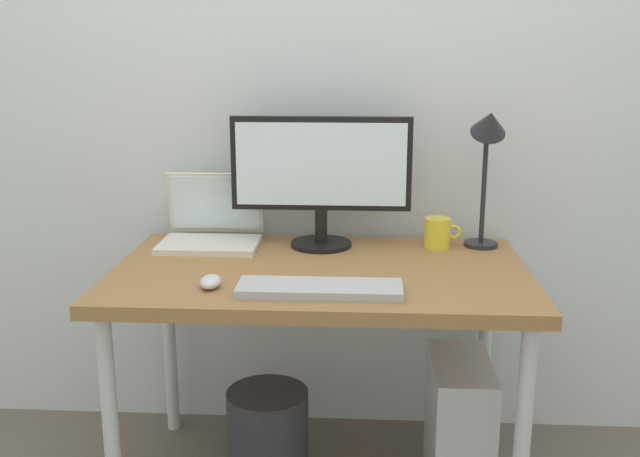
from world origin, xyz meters
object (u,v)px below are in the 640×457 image
mouse (211,282)px  computer_tower (459,424)px  monitor (321,173)px  coffee_mug (438,233)px  laptop (212,227)px  wastebasket (268,435)px  desk (320,288)px  keyboard (320,289)px  desk_lamp (488,145)px

mouse → computer_tower: bearing=16.6°
monitor → coffee_mug: (0.38, 0.01, -0.20)m
laptop → wastebasket: size_ratio=1.07×
desk → keyboard: 0.24m
desk_lamp → desk: bearing=-155.1°
wastebasket → monitor: bearing=54.4°
monitor → laptop: 0.41m
desk_lamp → mouse: desk_lamp is taller
mouse → monitor: bearing=57.9°
laptop → mouse: laptop is taller
computer_tower → wastebasket: bearing=179.5°
laptop → coffee_mug: laptop is taller
laptop → coffee_mug: bearing=-0.6°
mouse → wastebasket: mouse is taller
desk_lamp → coffee_mug: bearing=177.5°
laptop → mouse: 0.47m
wastebasket → mouse: bearing=-118.4°
laptop → mouse: size_ratio=3.56×
laptop → keyboard: size_ratio=0.73×
keyboard → wastebasket: 0.66m
monitor → wastebasket: (-0.16, -0.22, -0.81)m
coffee_mug → wastebasket: bearing=-157.1°
desk → computer_tower: bearing=1.6°
mouse → wastebasket: 0.64m
desk_lamp → wastebasket: size_ratio=1.58×
desk → desk_lamp: size_ratio=2.60×
desk_lamp → mouse: size_ratio=5.26×
keyboard → monitor: bearing=92.8°
computer_tower → keyboard: bearing=-150.2°
keyboard → mouse: size_ratio=4.89×
laptop → keyboard: (0.39, -0.48, -0.05)m
monitor → coffee_mug: 0.43m
mouse → computer_tower: 0.92m
laptop → mouse: bearing=-79.1°
desk → computer_tower: desk is taller
laptop → wastebasket: laptop is taller
laptop → mouse: (0.09, -0.46, -0.04)m
keyboard → computer_tower: keyboard is taller
computer_tower → coffee_mug: bearing=105.5°
monitor → laptop: (-0.36, 0.01, -0.19)m
desk_lamp → keyboard: 0.76m
keyboard → wastebasket: size_ratio=1.47×
monitor → computer_tower: bearing=-26.9°
coffee_mug → wastebasket: coffee_mug is taller
laptop → keyboard: laptop is taller
wastebasket → coffee_mug: bearing=22.9°
mouse → keyboard: bearing=-5.2°
desk_lamp → keyboard: desk_lamp is taller
desk → mouse: (-0.29, -0.20, 0.08)m
laptop → wastebasket: 0.70m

